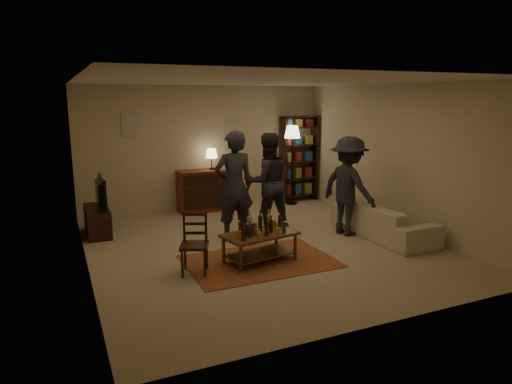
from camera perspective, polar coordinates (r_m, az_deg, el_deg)
floor at (r=7.72m, az=0.72°, el=-6.72°), size 6.00×6.00×0.00m
room_shell at (r=9.95m, az=-9.98°, el=7.94°), size 6.00×6.00×6.00m
rug at (r=7.00m, az=0.46°, el=-8.64°), size 2.20×1.50×0.01m
coffee_table at (r=6.87m, az=0.44°, el=-5.56°), size 1.19×0.79×0.79m
dining_chair at (r=6.52m, az=-7.68°, el=-6.09°), size 0.50×0.50×0.89m
tv_stand at (r=8.72m, az=-19.23°, el=-2.59°), size 0.40×1.00×1.06m
dresser at (r=9.99m, az=-6.80°, el=0.30°), size 1.00×0.50×1.36m
bookshelf at (r=10.91m, az=5.36°, el=4.28°), size 0.90×0.34×2.02m
floor_lamp at (r=10.47m, az=4.56°, el=6.81°), size 0.36×0.36×1.82m
sofa at (r=8.45m, az=15.61°, el=-3.37°), size 0.81×2.08×0.61m
person_left at (r=7.82m, az=-2.76°, el=0.72°), size 0.71×0.48×1.90m
person_right at (r=8.47m, az=1.40°, el=1.29°), size 0.93×0.75×1.82m
person_by_sofa at (r=8.32m, az=11.48°, el=0.72°), size 0.90×1.26×1.77m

